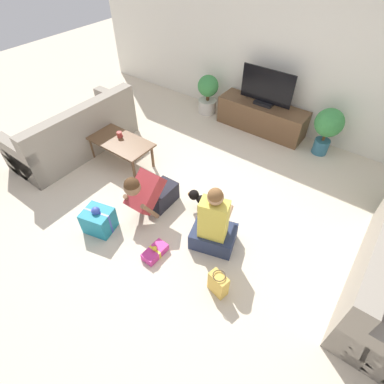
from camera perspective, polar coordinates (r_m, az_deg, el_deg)
ground_plane at (r=4.18m, az=0.74°, el=-2.91°), size 16.00×16.00×0.00m
wall_back at (r=5.51m, az=18.68°, el=23.50°), size 8.40×0.06×2.60m
sofa_left at (r=5.40m, az=-21.24°, el=10.33°), size 0.87×2.05×0.86m
coffee_table at (r=4.84m, az=-13.65°, el=9.12°), size 1.08×0.53×0.42m
tv_console at (r=5.74m, az=13.07°, el=13.73°), size 1.60×0.48×0.50m
tv at (r=5.50m, az=13.98°, el=18.42°), size 0.93×0.20×0.62m
potted_plant_back_right at (r=5.30m, az=24.48°, el=11.31°), size 0.45×0.45×0.80m
potted_plant_back_left at (r=6.10m, az=3.04°, el=18.33°), size 0.40×0.40×0.74m
person_kneeling at (r=3.91m, az=-7.98°, el=-0.17°), size 0.35×0.81×0.80m
person_sitting at (r=3.53m, az=4.15°, el=-6.50°), size 0.61×0.57×0.97m
dog at (r=4.01m, az=2.25°, el=-1.62°), size 0.52×0.20×0.30m
gift_box_a at (r=3.99m, az=-17.34°, el=-5.15°), size 0.42×0.38×0.39m
gift_box_b at (r=3.68m, az=-7.05°, el=-11.28°), size 0.17×0.32×0.15m
gift_bag_a at (r=3.34m, az=5.01°, el=-16.99°), size 0.23×0.16×0.32m
mug at (r=4.86m, az=-13.63°, el=10.57°), size 0.12×0.08×0.09m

